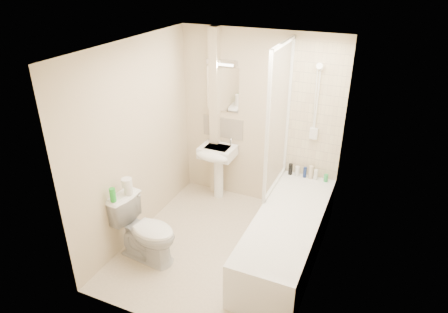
% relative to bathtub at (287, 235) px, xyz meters
% --- Properties ---
extents(floor, '(2.50, 2.50, 0.00)m').
position_rel_bathtub_xyz_m(floor, '(-0.75, -0.20, -0.29)').
color(floor, beige).
rests_on(floor, ground).
extents(wall_back, '(2.20, 0.02, 2.40)m').
position_rel_bathtub_xyz_m(wall_back, '(-0.75, 1.05, 0.91)').
color(wall_back, beige).
rests_on(wall_back, ground).
extents(wall_left, '(0.02, 2.50, 2.40)m').
position_rel_bathtub_xyz_m(wall_left, '(-1.85, -0.20, 0.91)').
color(wall_left, beige).
rests_on(wall_left, ground).
extents(wall_right, '(0.02, 2.50, 2.40)m').
position_rel_bathtub_xyz_m(wall_right, '(0.35, -0.20, 0.91)').
color(wall_right, beige).
rests_on(wall_right, ground).
extents(ceiling, '(2.20, 2.50, 0.02)m').
position_rel_bathtub_xyz_m(ceiling, '(-0.75, -0.20, 2.11)').
color(ceiling, white).
rests_on(ceiling, wall_back).
extents(tile_back, '(0.70, 0.01, 1.75)m').
position_rel_bathtub_xyz_m(tile_back, '(0.00, 1.04, 1.14)').
color(tile_back, beige).
rests_on(tile_back, wall_back).
extents(tile_right, '(0.01, 2.10, 1.75)m').
position_rel_bathtub_xyz_m(tile_right, '(0.34, 0.00, 1.14)').
color(tile_right, beige).
rests_on(tile_right, wall_right).
extents(pipe_boxing, '(0.12, 0.12, 2.40)m').
position_rel_bathtub_xyz_m(pipe_boxing, '(-1.37, 0.99, 0.91)').
color(pipe_boxing, beige).
rests_on(pipe_boxing, ground).
extents(splashback, '(0.60, 0.02, 0.30)m').
position_rel_bathtub_xyz_m(splashback, '(-1.27, 1.04, 0.74)').
color(splashback, beige).
rests_on(splashback, wall_back).
extents(mirror, '(0.46, 0.01, 0.60)m').
position_rel_bathtub_xyz_m(mirror, '(-1.27, 1.04, 1.29)').
color(mirror, white).
rests_on(mirror, wall_back).
extents(strip_light, '(0.42, 0.07, 0.07)m').
position_rel_bathtub_xyz_m(strip_light, '(-1.27, 1.02, 1.66)').
color(strip_light, silver).
rests_on(strip_light, wall_back).
extents(bathtub, '(0.70, 2.10, 0.55)m').
position_rel_bathtub_xyz_m(bathtub, '(0.00, 0.00, 0.00)').
color(bathtub, white).
rests_on(bathtub, ground).
extents(shower_screen, '(0.04, 0.92, 1.80)m').
position_rel_bathtub_xyz_m(shower_screen, '(-0.35, 0.60, 1.16)').
color(shower_screen, white).
rests_on(shower_screen, bathtub).
extents(shower_fixture, '(0.10, 0.16, 0.99)m').
position_rel_bathtub_xyz_m(shower_fixture, '(-0.00, 0.99, 1.26)').
color(shower_fixture, white).
rests_on(shower_fixture, wall_back).
extents(pedestal_sink, '(0.48, 0.46, 0.93)m').
position_rel_bathtub_xyz_m(pedestal_sink, '(-1.27, 0.81, 0.36)').
color(pedestal_sink, white).
rests_on(pedestal_sink, ground).
extents(bottle_black_a, '(0.05, 0.05, 0.15)m').
position_rel_bathtub_xyz_m(bottle_black_a, '(-0.25, 0.96, 0.34)').
color(bottle_black_a, black).
rests_on(bottle_black_a, bathtub).
extents(bottle_white_a, '(0.06, 0.06, 0.13)m').
position_rel_bathtub_xyz_m(bottle_white_a, '(-0.15, 0.96, 0.33)').
color(bottle_white_a, silver).
rests_on(bottle_white_a, bathtub).
extents(bottle_blue, '(0.05, 0.05, 0.15)m').
position_rel_bathtub_xyz_m(bottle_blue, '(-0.05, 0.96, 0.33)').
color(bottle_blue, navy).
rests_on(bottle_blue, bathtub).
extents(bottle_cream, '(0.06, 0.06, 0.18)m').
position_rel_bathtub_xyz_m(bottle_cream, '(0.03, 0.96, 0.35)').
color(bottle_cream, beige).
rests_on(bottle_cream, bathtub).
extents(bottle_white_b, '(0.05, 0.05, 0.14)m').
position_rel_bathtub_xyz_m(bottle_white_b, '(0.09, 0.96, 0.33)').
color(bottle_white_b, white).
rests_on(bottle_white_b, bathtub).
extents(bottle_green, '(0.05, 0.05, 0.10)m').
position_rel_bathtub_xyz_m(bottle_green, '(0.23, 0.96, 0.31)').
color(bottle_green, green).
rests_on(bottle_green, bathtub).
extents(toilet, '(0.59, 0.85, 0.77)m').
position_rel_bathtub_xyz_m(toilet, '(-1.47, -0.68, 0.10)').
color(toilet, white).
rests_on(toilet, ground).
extents(toilet_roll_lower, '(0.10, 0.10, 0.11)m').
position_rel_bathtub_xyz_m(toilet_roll_lower, '(-1.70, -0.61, 0.54)').
color(toilet_roll_lower, white).
rests_on(toilet_roll_lower, toilet).
extents(toilet_roll_upper, '(0.12, 0.12, 0.09)m').
position_rel_bathtub_xyz_m(toilet_roll_upper, '(-1.70, -0.63, 0.64)').
color(toilet_roll_upper, white).
rests_on(toilet_roll_upper, toilet_roll_lower).
extents(green_bottle, '(0.07, 0.07, 0.16)m').
position_rel_bathtub_xyz_m(green_bottle, '(-1.76, -0.81, 0.56)').
color(green_bottle, green).
rests_on(green_bottle, toilet).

